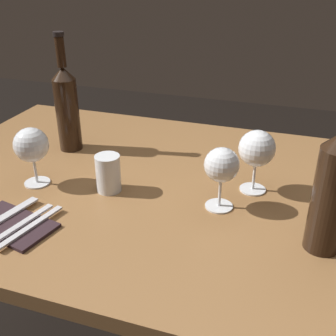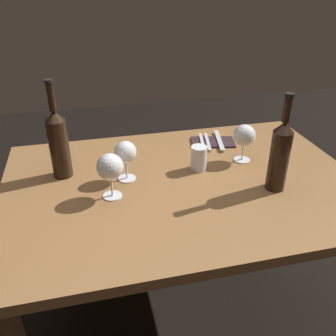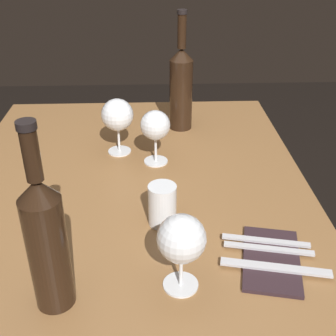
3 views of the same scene
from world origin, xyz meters
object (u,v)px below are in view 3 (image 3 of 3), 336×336
object	(u,v)px
water_tumbler	(162,206)
fork_outer	(266,241)
fork_inner	(269,249)
table_knife	(276,268)
wine_bottle_second	(46,241)
folded_napkin	(271,260)
wine_glass_left	(117,116)
wine_glass_centre	(181,240)
wine_bottle	(181,86)
wine_glass_right	(155,126)

from	to	relation	value
water_tumbler	fork_outer	distance (m)	0.23
fork_inner	table_knife	world-z (taller)	same
wine_bottle_second	folded_napkin	distance (m)	0.44
fork_outer	table_knife	size ratio (longest dim) A/B	0.85
wine_bottle_second	water_tumbler	world-z (taller)	wine_bottle_second
table_knife	folded_napkin	bearing A→B (deg)	180.00
water_tumbler	fork_outer	bearing A→B (deg)	68.05
wine_bottle_second	fork_inner	world-z (taller)	wine_bottle_second
wine_glass_left	wine_bottle_second	distance (m)	0.57
wine_glass_centre	table_knife	bearing A→B (deg)	98.85
wine_glass_left	fork_inner	size ratio (longest dim) A/B	0.90
wine_bottle	folded_napkin	bearing A→B (deg)	12.09
wine_glass_right	folded_napkin	distance (m)	0.48
wine_bottle	fork_inner	world-z (taller)	wine_bottle
water_tumbler	folded_napkin	distance (m)	0.25
wine_bottle_second	table_knife	xyz separation A→B (m)	(-0.06, 0.41, -0.12)
wine_glass_left	wine_bottle	bearing A→B (deg)	131.14
wine_bottle_second	table_knife	world-z (taller)	wine_bottle_second
wine_glass_centre	wine_bottle_second	xyz separation A→B (m)	(0.03, -0.22, 0.03)
wine_glass_right	table_knife	distance (m)	0.51
wine_bottle	fork_inner	distance (m)	0.65
wine_glass_left	table_knife	size ratio (longest dim) A/B	0.77
wine_glass_centre	table_knife	size ratio (longest dim) A/B	0.74
water_tumbler	table_knife	xyz separation A→B (m)	(0.17, 0.21, -0.03)
wine_glass_right	water_tumbler	size ratio (longest dim) A/B	1.59
folded_napkin	fork_outer	distance (m)	0.05
wine_glass_right	water_tumbler	bearing A→B (deg)	2.04
water_tumbler	fork_inner	distance (m)	0.24
wine_glass_right	wine_bottle	distance (m)	0.25
fork_inner	wine_glass_left	bearing A→B (deg)	-144.40
wine_glass_right	folded_napkin	xyz separation A→B (m)	(0.42, 0.22, -0.10)
wine_glass_left	table_knife	distance (m)	0.61
fork_outer	fork_inner	bearing A→B (deg)	0.00
wine_bottle	table_knife	xyz separation A→B (m)	(0.68, 0.14, -0.13)
wine_glass_centre	fork_inner	size ratio (longest dim) A/B	0.86
fork_inner	folded_napkin	bearing A→B (deg)	0.00
wine_bottle	fork_outer	size ratio (longest dim) A/B	2.04
wine_glass_right	fork_outer	size ratio (longest dim) A/B	0.85
wine_glass_left	wine_bottle	size ratio (longest dim) A/B	0.44
wine_bottle_second	fork_inner	bearing A→B (deg)	105.28
wine_bottle	wine_bottle_second	size ratio (longest dim) A/B	1.05
wine_glass_right	wine_glass_centre	world-z (taller)	wine_glass_centre
wine_glass_right	folded_napkin	size ratio (longest dim) A/B	0.73
wine_bottle_second	folded_napkin	size ratio (longest dim) A/B	1.66
table_knife	water_tumbler	bearing A→B (deg)	-127.98
wine_glass_left	wine_bottle_second	world-z (taller)	wine_bottle_second
wine_glass_centre	wine_bottle_second	size ratio (longest dim) A/B	0.44
wine_glass_left	fork_outer	world-z (taller)	wine_glass_left
wine_glass_left	fork_inner	xyz separation A→B (m)	(0.46, 0.33, -0.10)
wine_glass_left	wine_glass_centre	size ratio (longest dim) A/B	1.05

